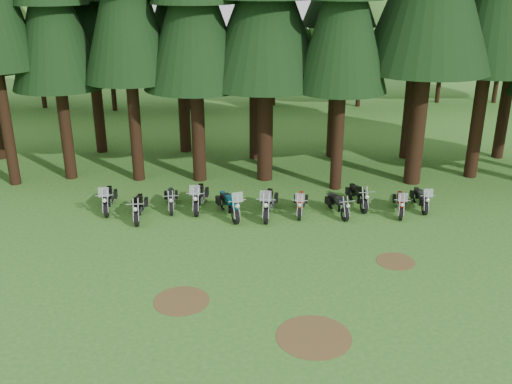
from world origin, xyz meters
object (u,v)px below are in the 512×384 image
motorcycle_8 (358,197)px  motorcycle_9 (400,204)px  motorcycle_2 (171,200)px  motorcycle_0 (108,200)px  motorcycle_4 (229,205)px  motorcycle_6 (300,204)px  motorcycle_5 (268,204)px  motorcycle_10 (421,199)px  motorcycle_7 (338,205)px  motorcycle_1 (139,208)px  motorcycle_3 (199,198)px

motorcycle_8 → motorcycle_9: size_ratio=1.06×
motorcycle_2 → motorcycle_0: bearing=175.1°
motorcycle_4 → motorcycle_6: 3.08m
motorcycle_5 → motorcycle_9: bearing=8.5°
motorcycle_2 → motorcycle_10: bearing=-7.9°
motorcycle_6 → motorcycle_10: bearing=12.5°
motorcycle_8 → motorcycle_7: bearing=-147.5°
motorcycle_6 → motorcycle_7: bearing=2.3°
motorcycle_1 → motorcycle_6: bearing=-0.9°
motorcycle_9 → motorcycle_10: bearing=39.5°
motorcycle_4 → motorcycle_9: (7.39, 0.16, -0.07)m
motorcycle_8 → motorcycle_2: bearing=172.1°
motorcycle_7 → motorcycle_10: (3.76, 0.59, 0.01)m
motorcycle_5 → motorcycle_6: (1.40, 0.19, -0.09)m
motorcycle_2 → motorcycle_9: size_ratio=0.97×
motorcycle_5 → motorcycle_10: 6.80m
motorcycle_1 → motorcycle_9: size_ratio=1.07×
motorcycle_8 → motorcycle_10: bearing=-15.1°
motorcycle_3 → motorcycle_4: (1.36, -0.88, -0.01)m
motorcycle_6 → motorcycle_3: bearing=179.9°
motorcycle_1 → motorcycle_8: size_ratio=1.01×
motorcycle_2 → motorcycle_5: size_ratio=0.80×
motorcycle_0 → motorcycle_9: (12.72, -0.65, -0.05)m
motorcycle_1 → motorcycle_5: (5.50, 0.18, 0.07)m
motorcycle_6 → motorcycle_10: size_ratio=1.02×
motorcycle_2 → motorcycle_3: size_ratio=0.84×
motorcycle_5 → motorcycle_8: 4.16m
motorcycle_7 → motorcycle_9: size_ratio=0.95×
motorcycle_1 → motorcycle_4: size_ratio=0.95×
motorcycle_5 → motorcycle_0: bearing=-178.5°
motorcycle_1 → motorcycle_9: bearing=-2.5°
motorcycle_7 → motorcycle_9: (2.72, 0.06, 0.02)m
motorcycle_1 → motorcycle_3: size_ratio=0.92×
motorcycle_0 → motorcycle_4: motorcycle_4 is taller
motorcycle_5 → motorcycle_7: size_ratio=1.27×
motorcycle_2 → motorcycle_9: motorcycle_9 is taller
motorcycle_0 → motorcycle_6: (8.40, -0.55, -0.05)m
motorcycle_3 → motorcycle_6: size_ratio=1.17×
motorcycle_4 → motorcycle_9: size_ratio=1.13×
motorcycle_0 → motorcycle_1: (1.49, -0.92, -0.03)m
motorcycle_0 → motorcycle_7: 10.03m
motorcycle_3 → motorcycle_7: motorcycle_3 is taller
motorcycle_0 → motorcycle_2: motorcycle_0 is taller
motorcycle_4 → motorcycle_8: bearing=-9.4°
motorcycle_5 → motorcycle_8: motorcycle_5 is taller
motorcycle_1 → motorcycle_2: size_ratio=1.10×
motorcycle_1 → motorcycle_7: motorcycle_1 is taller
motorcycle_1 → motorcycle_3: (2.48, 0.99, 0.05)m
motorcycle_5 → motorcycle_6: bearing=15.4°
motorcycle_9 → motorcycle_10: (1.04, 0.54, -0.01)m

